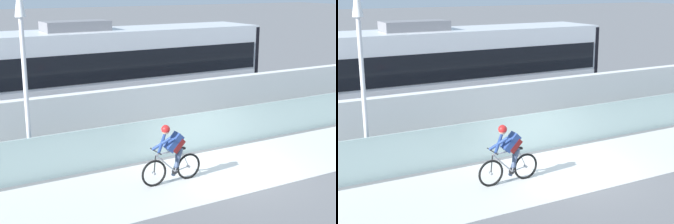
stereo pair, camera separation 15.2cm
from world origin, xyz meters
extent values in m
plane|color=slate|center=(0.00, 0.00, 0.00)|extent=(200.00, 200.00, 0.00)
cube|color=silver|center=(0.00, 0.00, 0.01)|extent=(32.00, 3.20, 0.01)
cube|color=#ADC6C1|center=(0.00, 1.85, 0.61)|extent=(32.00, 0.05, 1.23)
cube|color=silver|center=(0.00, 3.65, 0.93)|extent=(32.00, 0.36, 1.85)
cube|color=#595654|center=(0.00, 6.13, 0.00)|extent=(32.00, 0.08, 0.01)
cube|color=#595654|center=(0.00, 7.57, 0.00)|extent=(32.00, 0.08, 0.01)
cube|color=silver|center=(0.09, 6.85, 1.90)|extent=(11.00, 2.50, 3.10)
cube|color=black|center=(0.09, 6.85, 2.25)|extent=(10.56, 2.54, 1.04)
cube|color=red|center=(0.09, 6.85, 0.53)|extent=(10.78, 2.53, 0.28)
cube|color=slate|center=(-1.89, 6.85, 3.63)|extent=(2.40, 1.10, 0.36)
cube|color=#232326|center=(-3.43, 6.85, 0.36)|extent=(1.40, 1.88, 0.20)
cylinder|color=black|center=(-3.43, 6.13, 0.30)|extent=(0.60, 0.10, 0.60)
cylinder|color=black|center=(-3.43, 7.57, 0.30)|extent=(0.60, 0.10, 0.60)
cube|color=#232326|center=(3.61, 6.85, 0.36)|extent=(1.40, 1.88, 0.20)
cylinder|color=black|center=(3.61, 6.13, 0.30)|extent=(0.60, 0.10, 0.60)
cylinder|color=black|center=(3.61, 7.57, 0.30)|extent=(0.60, 0.10, 0.60)
cube|color=black|center=(5.54, 6.85, 1.90)|extent=(0.16, 2.54, 2.94)
torus|color=black|center=(-2.38, 0.00, 0.36)|extent=(0.72, 0.06, 0.72)
cylinder|color=#99999E|center=(-2.38, 0.00, 0.36)|extent=(0.07, 0.10, 0.07)
torus|color=black|center=(-1.33, 0.00, 0.36)|extent=(0.72, 0.06, 0.72)
cylinder|color=#99999E|center=(-1.33, 0.00, 0.36)|extent=(0.07, 0.10, 0.07)
cylinder|color=#99999E|center=(-2.05, 0.00, 0.57)|extent=(0.60, 0.04, 0.58)
cylinder|color=#99999E|center=(-1.67, 0.00, 0.59)|extent=(0.22, 0.04, 0.59)
cylinder|color=#99999E|center=(-1.96, 0.00, 0.86)|extent=(0.76, 0.04, 0.07)
cylinder|color=#99999E|center=(-1.55, 0.00, 0.33)|extent=(0.43, 0.03, 0.09)
cylinder|color=#99999E|center=(-1.46, 0.00, 0.62)|extent=(0.27, 0.02, 0.53)
cylinder|color=black|center=(-2.36, 0.00, 0.60)|extent=(0.08, 0.03, 0.49)
cube|color=black|center=(-1.58, 0.00, 0.90)|extent=(0.24, 0.10, 0.05)
cylinder|color=black|center=(-2.33, 0.00, 0.95)|extent=(0.03, 0.58, 0.03)
cylinder|color=#262628|center=(-1.76, 0.00, 0.30)|extent=(0.18, 0.02, 0.18)
cube|color=navy|center=(-1.80, 0.00, 1.11)|extent=(0.50, 0.28, 0.51)
cube|color=maroon|center=(-1.71, 0.00, 1.02)|extent=(0.38, 0.30, 0.38)
sphere|color=tan|center=(-2.04, 0.00, 1.46)|extent=(0.20, 0.20, 0.20)
sphere|color=red|center=(-2.04, 0.00, 1.49)|extent=(0.23, 0.23, 0.23)
cylinder|color=navy|center=(-2.16, 0.00, 1.12)|extent=(0.44, 0.41, 0.41)
cylinder|color=navy|center=(-2.16, 0.00, 1.12)|extent=(0.44, 0.41, 0.41)
cylinder|color=#384766|center=(-1.69, 0.00, 0.55)|extent=(0.29, 0.33, 0.80)
cylinder|color=#384766|center=(-1.69, 0.00, 0.69)|extent=(0.29, 0.33, 0.54)
cylinder|color=gray|center=(-4.98, 2.15, 0.10)|extent=(0.24, 0.24, 0.20)
cylinder|color=silver|center=(-4.98, 2.15, 2.20)|extent=(0.12, 0.12, 4.20)
camera|label=1|loc=(-8.10, -10.67, 5.09)|focal=53.52mm
camera|label=2|loc=(-7.96, -10.75, 5.09)|focal=53.52mm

